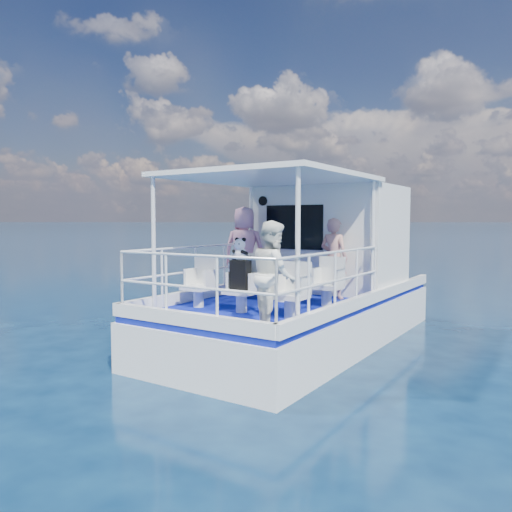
{
  "coord_description": "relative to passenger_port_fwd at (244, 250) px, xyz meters",
  "views": [
    {
      "loc": [
        4.57,
        -7.67,
        2.38
      ],
      "look_at": [
        -0.18,
        -0.4,
        1.77
      ],
      "focal_mm": 35.0,
      "sensor_mm": 36.0,
      "label": 1
    }
  ],
  "objects": [
    {
      "name": "canopy",
      "position": [
        1.25,
        -1.0,
        1.35
      ],
      "size": [
        3.0,
        3.2,
        0.08
      ],
      "primitive_type": "cube",
      "color": "white",
      "rests_on": "cabin"
    },
    {
      "name": "backpack_center",
      "position": [
        1.25,
        -1.94,
        -0.27
      ],
      "size": [
        0.31,
        0.18,
        0.47
      ],
      "primitive_type": "cube",
      "color": "black",
      "rests_on": "seat_center_aft"
    },
    {
      "name": "seat_stbd_aft",
      "position": [
        2.15,
        -1.9,
        -0.7
      ],
      "size": [
        0.48,
        0.46,
        0.38
      ],
      "primitive_type": "cube",
      "color": "silver",
      "rests_on": "deck"
    },
    {
      "name": "canopy_posts",
      "position": [
        1.25,
        -1.05,
        0.21
      ],
      "size": [
        2.77,
        2.97,
        2.2
      ],
      "color": "white",
      "rests_on": "deck"
    },
    {
      "name": "ground",
      "position": [
        1.25,
        -0.8,
        -1.79
      ],
      "size": [
        2000.0,
        2000.0,
        0.0
      ],
      "primitive_type": "plane",
      "color": "#081E3A",
      "rests_on": "ground"
    },
    {
      "name": "panda",
      "position": [
        1.24,
        -1.92,
        0.14
      ],
      "size": [
        0.23,
        0.19,
        0.36
      ],
      "primitive_type": null,
      "color": "white",
      "rests_on": "backpack_center"
    },
    {
      "name": "cabin",
      "position": [
        1.25,
        1.5,
        0.21
      ],
      "size": [
        2.85,
        2.0,
        2.2
      ],
      "primitive_type": "cube",
      "color": "white",
      "rests_on": "deck"
    },
    {
      "name": "passenger_port_fwd",
      "position": [
        0.0,
        0.0,
        0.0
      ],
      "size": [
        0.78,
        0.66,
        1.77
      ],
      "primitive_type": "imported",
      "rotation": [
        0.0,
        0.0,
        3.48
      ],
      "color": "pink",
      "rests_on": "deck"
    },
    {
      "name": "seat_center_fwd",
      "position": [
        1.25,
        -0.6,
        -0.7
      ],
      "size": [
        0.48,
        0.46,
        0.38
      ],
      "primitive_type": "cube",
      "color": "silver",
      "rests_on": "deck"
    },
    {
      "name": "seat_port_aft",
      "position": [
        0.35,
        -1.9,
        -0.7
      ],
      "size": [
        0.48,
        0.46,
        0.38
      ],
      "primitive_type": "cube",
      "color": "silver",
      "rests_on": "deck"
    },
    {
      "name": "backpack_port",
      "position": [
        0.37,
        -0.64,
        -0.29
      ],
      "size": [
        0.33,
        0.19,
        0.43
      ],
      "primitive_type": "cube",
      "color": "black",
      "rests_on": "seat_port_fwd"
    },
    {
      "name": "deck",
      "position": [
        1.25,
        0.2,
        -0.94
      ],
      "size": [
        2.9,
        6.9,
        0.1
      ],
      "primitive_type": "cube",
      "color": "#0A148B",
      "rests_on": "hull"
    },
    {
      "name": "passenger_stbd_aft",
      "position": [
        2.32,
        -2.69,
        -0.14
      ],
      "size": [
        0.9,
        0.91,
        1.48
      ],
      "primitive_type": "imported",
      "rotation": [
        0.0,
        0.0,
        2.31
      ],
      "color": "white",
      "rests_on": "deck"
    },
    {
      "name": "passenger_stbd_fwd",
      "position": [
        1.89,
        0.26,
        -0.12
      ],
      "size": [
        0.59,
        0.42,
        1.53
      ],
      "primitive_type": "imported",
      "rotation": [
        0.0,
        0.0,
        3.05
      ],
      "color": "tan",
      "rests_on": "deck"
    },
    {
      "name": "seat_port_fwd",
      "position": [
        0.35,
        -0.6,
        -0.7
      ],
      "size": [
        0.48,
        0.46,
        0.38
      ],
      "primitive_type": "cube",
      "color": "silver",
      "rests_on": "deck"
    },
    {
      "name": "compact_camera",
      "position": [
        0.38,
        -0.63,
        -0.04
      ],
      "size": [
        0.09,
        0.06,
        0.06
      ],
      "primitive_type": "cube",
      "color": "black",
      "rests_on": "backpack_port"
    },
    {
      "name": "seat_stbd_fwd",
      "position": [
        2.15,
        -0.6,
        -0.7
      ],
      "size": [
        0.48,
        0.46,
        0.38
      ],
      "primitive_type": "cube",
      "color": "silver",
      "rests_on": "deck"
    },
    {
      "name": "railings",
      "position": [
        1.25,
        -1.38,
        -0.39
      ],
      "size": [
        2.84,
        3.59,
        1.0
      ],
      "primitive_type": null,
      "color": "white",
      "rests_on": "deck"
    },
    {
      "name": "seat_center_aft",
      "position": [
        1.25,
        -1.9,
        -0.7
      ],
      "size": [
        0.48,
        0.46,
        0.38
      ],
      "primitive_type": "cube",
      "color": "silver",
      "rests_on": "deck"
    },
    {
      "name": "hull",
      "position": [
        1.25,
        0.2,
        -1.79
      ],
      "size": [
        3.0,
        7.0,
        1.6
      ],
      "primitive_type": "cube",
      "color": "white",
      "rests_on": "ground"
    }
  ]
}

